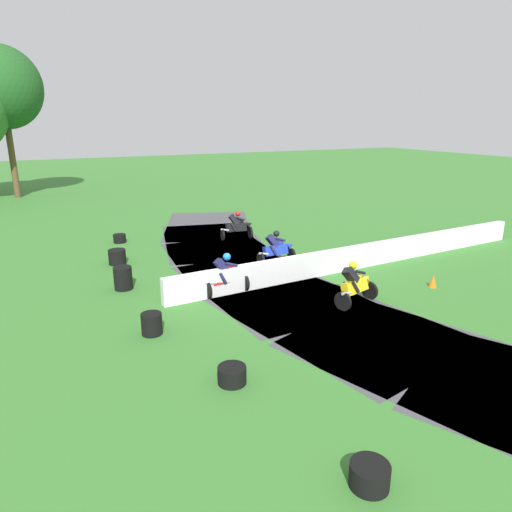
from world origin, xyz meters
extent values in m
plane|color=#38752D|center=(0.00, 0.00, 0.00)|extent=(120.00, 120.00, 0.00)
cube|color=#47474C|center=(1.63, 9.89, 0.00)|extent=(6.78, 8.27, 0.01)
cube|color=#47474C|center=(0.64, 6.68, 0.00)|extent=(6.02, 7.97, 0.01)
cube|color=#47474C|center=(0.10, 3.36, 0.00)|extent=(5.14, 7.51, 0.01)
cube|color=#47474C|center=(0.03, 0.00, 0.00)|extent=(4.85, 7.33, 0.01)
cube|color=#47474C|center=(0.42, -3.34, 0.00)|extent=(5.76, 7.84, 0.01)
cube|color=#47474C|center=(1.27, -6.59, 0.00)|extent=(6.56, 8.20, 0.01)
cube|color=white|center=(4.79, 0.23, 0.45)|extent=(17.07, 1.12, 0.90)
cylinder|color=black|center=(2.45, 6.24, 0.29)|extent=(0.21, 0.73, 0.73)
cylinder|color=black|center=(1.07, 6.47, 0.29)|extent=(0.21, 0.73, 0.73)
cube|color=black|center=(1.77, 6.43, 0.58)|extent=(1.05, 0.52, 0.46)
ellipsoid|color=black|center=(1.96, 6.46, 0.84)|extent=(0.49, 0.40, 0.30)
cone|color=black|center=(2.45, 6.35, 0.70)|extent=(0.43, 0.42, 0.47)
cylinder|color=#B2B2B7|center=(1.16, 6.39, 0.53)|extent=(0.42, 0.18, 0.18)
cube|color=black|center=(1.71, 6.53, 0.95)|extent=(0.52, 0.44, 0.62)
sphere|color=red|center=(1.93, 6.56, 1.23)|extent=(0.26, 0.26, 0.26)
cylinder|color=black|center=(2.01, 6.66, 0.94)|extent=(0.43, 0.20, 0.24)
cylinder|color=black|center=(1.95, 6.32, 1.02)|extent=(0.43, 0.20, 0.24)
cylinder|color=black|center=(1.62, 6.63, 0.56)|extent=(0.27, 0.22, 0.42)
cylinder|color=black|center=(1.56, 6.29, 0.65)|extent=(0.27, 0.22, 0.42)
cylinder|color=black|center=(2.25, 1.98, 0.29)|extent=(0.11, 0.76, 0.76)
cylinder|color=black|center=(0.86, 2.02, 0.29)|extent=(0.11, 0.76, 0.76)
cube|color=#1E38B2|center=(1.56, 2.09, 0.57)|extent=(1.01, 0.42, 0.47)
ellipsoid|color=#1E38B2|center=(1.74, 2.17, 0.82)|extent=(0.45, 0.35, 0.32)
cone|color=#1E38B2|center=(2.24, 2.11, 0.68)|extent=(0.40, 0.42, 0.48)
cylinder|color=#B2B2B7|center=(0.95, 1.97, 0.53)|extent=(0.41, 0.15, 0.18)
cube|color=#1E1E4C|center=(1.48, 2.21, 0.93)|extent=(0.50, 0.46, 0.63)
sphere|color=black|center=(1.70, 2.29, 1.20)|extent=(0.26, 0.26, 0.26)
cylinder|color=#1E1E4C|center=(1.77, 2.38, 0.90)|extent=(0.43, 0.17, 0.24)
cylinder|color=#1E1E4C|center=(1.76, 2.04, 1.01)|extent=(0.43, 0.17, 0.24)
cylinder|color=#1E1E4C|center=(1.38, 2.27, 0.53)|extent=(0.27, 0.23, 0.42)
cylinder|color=#1E1E4C|center=(1.37, 1.93, 0.65)|extent=(0.27, 0.23, 0.42)
cylinder|color=black|center=(-0.85, -0.05, 0.29)|extent=(0.15, 0.71, 0.70)
cylinder|color=black|center=(-2.24, -0.17, 0.29)|extent=(0.15, 0.71, 0.70)
cube|color=red|center=(-1.55, -0.05, 0.59)|extent=(1.03, 0.43, 0.45)
ellipsoid|color=red|center=(-1.37, 0.01, 0.85)|extent=(0.46, 0.35, 0.29)
cone|color=red|center=(-0.87, 0.02, 0.71)|extent=(0.42, 0.40, 0.46)
cylinder|color=#B2B2B7|center=(-2.14, -0.24, 0.53)|extent=(0.42, 0.13, 0.17)
cube|color=#1E1E4C|center=(-1.64, 0.01, 0.96)|extent=(0.52, 0.39, 0.61)
sphere|color=#1E7FE0|center=(-1.42, 0.08, 1.24)|extent=(0.26, 0.26, 0.26)
cylinder|color=#1E1E4C|center=(-1.37, 0.21, 0.96)|extent=(0.43, 0.11, 0.24)
cylinder|color=#1E1E4C|center=(-1.34, -0.14, 1.02)|extent=(0.43, 0.11, 0.24)
cylinder|color=#1E1E4C|center=(-1.74, 0.11, 0.58)|extent=(0.28, 0.18, 0.42)
cylinder|color=#1E1E4C|center=(-1.72, -0.24, 0.64)|extent=(0.28, 0.18, 0.42)
cylinder|color=black|center=(2.49, -2.59, 0.28)|extent=(0.28, 0.76, 0.76)
cylinder|color=black|center=(1.14, -2.95, 0.28)|extent=(0.28, 0.76, 0.76)
cube|color=yellow|center=(1.79, -2.68, 0.57)|extent=(1.07, 0.64, 0.47)
ellipsoid|color=yellow|center=(1.94, -2.55, 0.81)|extent=(0.51, 0.44, 0.32)
cone|color=yellow|center=(2.44, -2.46, 0.68)|extent=(0.47, 0.46, 0.48)
cylinder|color=#B2B2B7|center=(1.25, -2.97, 0.53)|extent=(0.42, 0.19, 0.18)
cube|color=black|center=(1.68, -2.58, 0.93)|extent=(0.58, 0.42, 0.63)
sphere|color=yellow|center=(1.87, -2.44, 1.20)|extent=(0.26, 0.26, 0.26)
cylinder|color=black|center=(1.90, -2.33, 0.90)|extent=(0.44, 0.17, 0.25)
cylinder|color=black|center=(1.99, -2.66, 1.01)|extent=(0.44, 0.17, 0.25)
cylinder|color=black|center=(1.57, -2.55, 0.53)|extent=(0.31, 0.21, 0.42)
cylinder|color=black|center=(1.66, -2.88, 0.64)|extent=(0.31, 0.21, 0.42)
cylinder|color=black|center=(-3.46, 8.33, 0.10)|extent=(0.58, 0.58, 0.20)
cylinder|color=black|center=(-3.46, 8.33, 0.30)|extent=(0.58, 0.58, 0.20)
cylinder|color=black|center=(-4.19, 4.94, 0.10)|extent=(0.69, 0.69, 0.20)
cylinder|color=black|center=(-4.19, 4.94, 0.30)|extent=(0.69, 0.69, 0.20)
cylinder|color=black|center=(-4.19, 4.94, 0.50)|extent=(0.69, 0.69, 0.20)
cylinder|color=black|center=(-4.53, 1.92, 0.10)|extent=(0.63, 0.63, 0.20)
cylinder|color=black|center=(-4.53, 1.92, 0.30)|extent=(0.63, 0.63, 0.20)
cylinder|color=black|center=(-4.53, 1.92, 0.50)|extent=(0.63, 0.63, 0.20)
cylinder|color=black|center=(-4.53, 1.92, 0.70)|extent=(0.63, 0.63, 0.20)
cylinder|color=black|center=(-4.53, -1.94, 0.10)|extent=(0.57, 0.57, 0.20)
cylinder|color=black|center=(-4.53, -1.94, 0.30)|extent=(0.57, 0.57, 0.20)
cylinder|color=black|center=(-4.53, -1.94, 0.50)|extent=(0.57, 0.57, 0.20)
cylinder|color=black|center=(-3.55, -5.15, 0.10)|extent=(0.65, 0.65, 0.20)
cylinder|color=black|center=(-3.55, -5.15, 0.30)|extent=(0.65, 0.65, 0.20)
cylinder|color=black|center=(-2.78, -8.87, 0.10)|extent=(0.66, 0.66, 0.20)
cylinder|color=black|center=(-2.78, -8.87, 0.30)|extent=(0.66, 0.66, 0.20)
cone|color=orange|center=(5.19, -2.74, 0.22)|extent=(0.28, 0.28, 0.44)
cylinder|color=brown|center=(-7.77, 25.11, 2.72)|extent=(0.44, 0.44, 5.45)
ellipsoid|color=#1E511E|center=(-7.77, 25.11, 7.76)|extent=(5.45, 5.45, 5.73)
camera|label=1|loc=(-7.09, -13.42, 5.67)|focal=32.11mm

